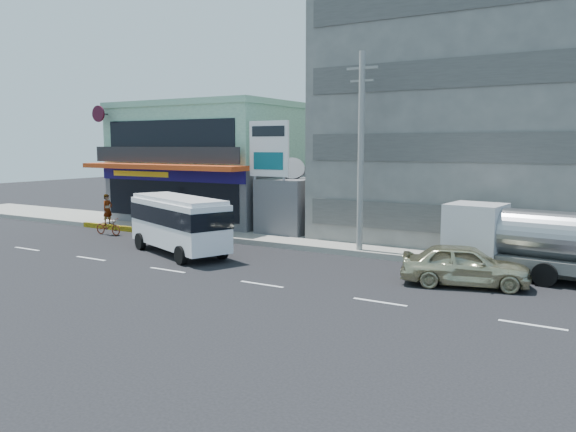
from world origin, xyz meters
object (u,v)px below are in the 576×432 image
object	(u,v)px
sedan	(465,265)
motorcycle_rider	(108,221)
shop_building	(217,166)
minibus	(179,220)
utility_pole_near	(361,153)
concrete_building	(480,119)
billboard	(269,155)
satellite_dish	(292,177)
tanker_truck	(532,241)

from	to	relation	value
sedan	motorcycle_rider	distance (m)	22.01
shop_building	minibus	world-z (taller)	shop_building
utility_pole_near	sedan	size ratio (longest dim) A/B	2.03
shop_building	concrete_building	size ratio (longest dim) A/B	0.77
minibus	sedan	distance (m)	14.09
utility_pole_near	concrete_building	bearing A→B (deg)	62.24
billboard	motorcycle_rider	distance (m)	10.93
utility_pole_near	billboard	bearing A→B (deg)	164.52
shop_building	satellite_dish	xyz separation A→B (m)	(8.00, -2.95, -0.42)
utility_pole_near	tanker_truck	xyz separation A→B (m)	(8.06, -0.88, -3.55)
tanker_truck	billboard	bearing A→B (deg)	169.57
minibus	tanker_truck	size ratio (longest dim) A/B	0.94
concrete_building	tanker_truck	world-z (taller)	concrete_building
shop_building	concrete_building	bearing A→B (deg)	3.35
satellite_dish	billboard	xyz separation A→B (m)	(-0.50, -1.80, 1.35)
concrete_building	minibus	bearing A→B (deg)	-135.26
utility_pole_near	minibus	distance (m)	9.74
shop_building	billboard	distance (m)	8.92
minibus	tanker_truck	xyz separation A→B (m)	(16.10, 3.44, -0.14)
utility_pole_near	motorcycle_rider	world-z (taller)	utility_pole_near
satellite_dish	motorcycle_rider	distance (m)	11.68
satellite_dish	billboard	world-z (taller)	billboard
billboard	tanker_truck	bearing A→B (deg)	-10.43
utility_pole_near	shop_building	bearing A→B (deg)	154.94
billboard	motorcycle_rider	size ratio (longest dim) A/B	2.73
satellite_dish	minibus	xyz separation A→B (m)	(-2.03, -7.92, -1.83)
concrete_building	satellite_dish	bearing A→B (deg)	-158.20
minibus	satellite_dish	bearing A→B (deg)	75.61
motorcycle_rider	concrete_building	bearing A→B (deg)	25.42
satellite_dish	minibus	distance (m)	8.38
shop_building	billboard	xyz separation A→B (m)	(7.50, -4.75, 0.93)
sedan	shop_building	bearing A→B (deg)	48.40
shop_building	minibus	size ratio (longest dim) A/B	1.69
satellite_dish	sedan	xyz separation A→B (m)	(12.00, -7.09, -2.74)
sedan	concrete_building	bearing A→B (deg)	-4.73
concrete_building	utility_pole_near	xyz separation A→B (m)	(-4.00, -7.60, -1.85)
satellite_dish	sedan	world-z (taller)	satellite_dish
shop_building	utility_pole_near	bearing A→B (deg)	-25.06
concrete_building	sedan	size ratio (longest dim) A/B	3.25
tanker_truck	motorcycle_rider	xyz separation A→B (m)	(-24.01, -1.00, -0.77)
motorcycle_rider	shop_building	bearing A→B (deg)	76.99
minibus	sedan	xyz separation A→B (m)	(14.03, 0.83, -0.91)
shop_building	motorcycle_rider	distance (m)	9.21
shop_building	utility_pole_near	distance (m)	15.50
minibus	concrete_building	bearing A→B (deg)	44.74
tanker_truck	motorcycle_rider	distance (m)	24.04
billboard	motorcycle_rider	world-z (taller)	billboard
sedan	tanker_truck	bearing A→B (deg)	-53.27
concrete_building	utility_pole_near	bearing A→B (deg)	-117.76
concrete_building	minibus	distance (m)	17.74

